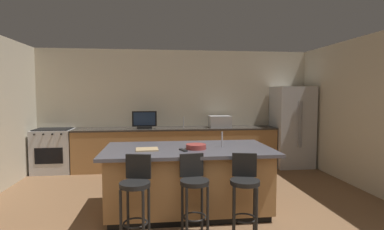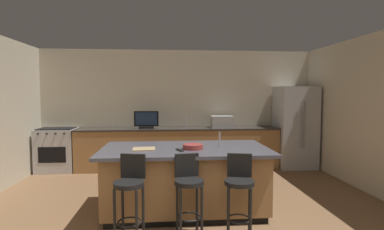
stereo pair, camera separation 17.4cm
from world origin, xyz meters
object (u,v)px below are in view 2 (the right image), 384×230
object	(u,v)px
kitchen_island	(185,179)
microwave	(222,122)
bar_stool_center	(189,188)
cutting_board	(144,149)
refrigerator	(295,127)
range_oven	(57,150)
cell_phone	(200,148)
bar_stool_right	(239,189)
fruit_bowl	(193,147)
tv_remote	(180,150)
tv_monitor	(146,120)
bar_stool_left	(130,191)

from	to	relation	value
kitchen_island	microwave	bearing A→B (deg)	68.37
bar_stool_center	cutting_board	bearing A→B (deg)	124.84
refrigerator	range_oven	xyz separation A→B (m)	(-5.28, 0.07, -0.45)
microwave	cutting_board	xyz separation A→B (m)	(-1.54, -2.56, -0.12)
cell_phone	range_oven	bearing A→B (deg)	134.67
range_oven	bar_stool_right	xyz separation A→B (m)	(3.20, -3.31, 0.12)
bar_stool_right	cutting_board	bearing A→B (deg)	160.00
microwave	fruit_bowl	bearing A→B (deg)	-108.82
kitchen_island	tv_remote	size ratio (longest dim) A/B	13.73
microwave	bar_stool_center	xyz separation A→B (m)	(-0.98, -3.19, -0.47)
refrigerator	tv_monitor	world-z (taller)	refrigerator
microwave	tv_remote	distance (m)	2.88
bar_stool_left	cell_phone	size ratio (longest dim) A/B	6.58
refrigerator	bar_stool_left	distance (m)	4.65
kitchen_island	cell_phone	world-z (taller)	cell_phone
refrigerator	fruit_bowl	distance (m)	3.57
bar_stool_center	tv_remote	world-z (taller)	bar_stool_center
refrigerator	tv_monitor	size ratio (longest dim) A/B	3.46
range_oven	kitchen_island	bearing A→B (deg)	-43.11
refrigerator	bar_stool_center	bearing A→B (deg)	-130.37
refrigerator	cell_phone	bearing A→B (deg)	-135.04
bar_stool_center	cell_phone	world-z (taller)	bar_stool_center
refrigerator	fruit_bowl	bearing A→B (deg)	-135.58
bar_stool_right	cell_phone	size ratio (longest dim) A/B	6.47
bar_stool_center	fruit_bowl	bearing A→B (deg)	73.33
kitchen_island	range_oven	distance (m)	3.60
bar_stool_center	cell_phone	bearing A→B (deg)	65.84
kitchen_island	range_oven	world-z (taller)	range_oven
refrigerator	range_oven	size ratio (longest dim) A/B	1.96
tv_monitor	refrigerator	bearing A→B (deg)	-0.28
cutting_board	tv_remote	bearing A→B (deg)	-13.31
refrigerator	bar_stool_left	xyz separation A→B (m)	(-3.32, -3.24, -0.32)
bar_stool_right	tv_remote	world-z (taller)	bar_stool_right
range_oven	microwave	bearing A→B (deg)	0.02
bar_stool_left	refrigerator	bearing A→B (deg)	56.42
microwave	cutting_board	size ratio (longest dim) A/B	1.61
tv_monitor	bar_stool_left	world-z (taller)	tv_monitor
cutting_board	tv_monitor	bearing A→B (deg)	93.11
kitchen_island	tv_monitor	bearing A→B (deg)	106.27
refrigerator	fruit_bowl	xyz separation A→B (m)	(-2.55, -2.50, 0.03)
microwave	tv_monitor	bearing A→B (deg)	-178.23
fruit_bowl	bar_stool_right	bearing A→B (deg)	-57.45
fruit_bowl	bar_stool_center	bearing A→B (deg)	-99.57
tv_monitor	bar_stool_left	size ratio (longest dim) A/B	0.54
kitchen_island	bar_stool_left	size ratio (longest dim) A/B	2.36
microwave	bar_stool_center	world-z (taller)	microwave
bar_stool_center	tv_remote	bearing A→B (deg)	91.94
microwave	fruit_bowl	world-z (taller)	microwave
refrigerator	tv_remote	size ratio (longest dim) A/B	10.78
refrigerator	cutting_board	size ratio (longest dim) A/B	6.13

